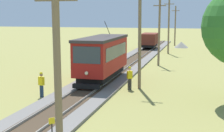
{
  "coord_description": "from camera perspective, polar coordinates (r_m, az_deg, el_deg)",
  "views": [
    {
      "loc": [
        7.84,
        -10.52,
        5.68
      ],
      "look_at": [
        0.69,
        16.83,
        1.3
      ],
      "focal_mm": 53.66,
      "sensor_mm": 36.0,
      "label": 1
    }
  ],
  "objects": [
    {
      "name": "red_tram",
      "position": [
        28.05,
        -1.69,
        1.66
      ],
      "size": [
        2.6,
        8.54,
        4.79
      ],
      "color": "maroon",
      "rests_on": "rail_right"
    },
    {
      "name": "freight_car",
      "position": [
        54.85,
        6.42,
        4.43
      ],
      "size": [
        2.4,
        5.2,
        2.31
      ],
      "color": "maroon",
      "rests_on": "rail_right"
    },
    {
      "name": "utility_pole_foreground",
      "position": [
        10.88,
        -9.22,
        -2.43
      ],
      "size": [
        1.4,
        0.34,
        6.97
      ],
      "color": "#7A664C",
      "rests_on": "ground"
    },
    {
      "name": "utility_pole_near_tram",
      "position": [
        25.29,
        4.75,
        5.32
      ],
      "size": [
        1.4,
        0.5,
        8.13
      ],
      "color": "#7A664C",
      "rests_on": "ground"
    },
    {
      "name": "utility_pole_mid",
      "position": [
        37.64,
        8.05,
        5.94
      ],
      "size": [
        1.4,
        0.55,
        7.53
      ],
      "color": "#7A664C",
      "rests_on": "ground"
    },
    {
      "name": "utility_pole_far",
      "position": [
        49.14,
        9.64,
        6.89
      ],
      "size": [
        1.4,
        0.41,
        8.11
      ],
      "color": "#7A664C",
      "rests_on": "ground"
    },
    {
      "name": "utility_pole_distant",
      "position": [
        62.24,
        10.72,
        6.82
      ],
      "size": [
        1.4,
        0.3,
        7.2
      ],
      "color": "#7A664C",
      "rests_on": "ground"
    },
    {
      "name": "trackside_signal_marker",
      "position": [
        15.25,
        -10.19,
        -10.52
      ],
      "size": [
        0.21,
        0.21,
        1.18
      ],
      "color": "black",
      "rests_on": "ground"
    },
    {
      "name": "gravel_pile",
      "position": [
        58.82,
        11.73,
        3.57
      ],
      "size": [
        2.47,
        2.47,
        1.03
      ],
      "primitive_type": "cone",
      "color": "gray",
      "rests_on": "ground"
    },
    {
      "name": "track_worker",
      "position": [
        23.53,
        -11.94,
        -2.9
      ],
      "size": [
        0.44,
        0.35,
        1.78
      ],
      "rotation": [
        0.0,
        0.0,
        1.23
      ],
      "color": "navy",
      "rests_on": "ground"
    },
    {
      "name": "second_worker",
      "position": [
        25.39,
        3.03,
        -1.87
      ],
      "size": [
        0.45,
        0.42,
        1.78
      ],
      "rotation": [
        0.0,
        0.0,
        2.24
      ],
      "color": "#38332D",
      "rests_on": "ground"
    }
  ]
}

